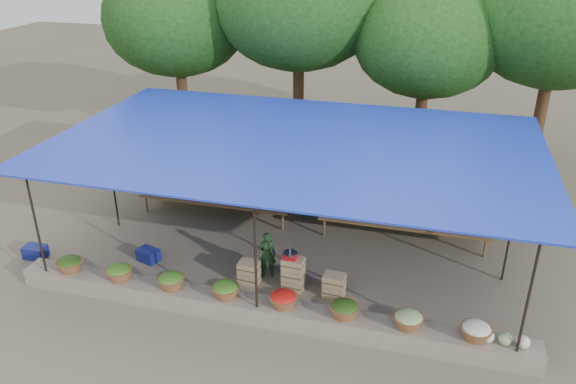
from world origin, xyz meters
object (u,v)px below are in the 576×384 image
(weighing_scale, at_px, (290,255))
(vendor_seated, at_px, (267,255))
(crate_counter, at_px, (292,277))
(blue_crate_front, at_px, (35,252))
(blue_crate_back, at_px, (148,255))

(weighing_scale, relative_size, vendor_seated, 0.29)
(crate_counter, distance_m, weighing_scale, 0.54)
(vendor_seated, bearing_deg, blue_crate_front, -11.38)
(crate_counter, height_order, weighing_scale, weighing_scale)
(weighing_scale, relative_size, blue_crate_back, 0.66)
(crate_counter, bearing_deg, blue_crate_front, -176.61)
(crate_counter, relative_size, vendor_seated, 2.13)
(crate_counter, relative_size, blue_crate_back, 4.85)
(crate_counter, height_order, blue_crate_front, crate_counter)
(crate_counter, bearing_deg, weighing_scale, 180.00)
(blue_crate_back, bearing_deg, weighing_scale, 13.28)
(crate_counter, xyz_separation_m, vendor_seated, (-0.66, 0.34, 0.25))
(weighing_scale, height_order, blue_crate_back, weighing_scale)
(blue_crate_front, distance_m, blue_crate_back, 2.72)
(crate_counter, xyz_separation_m, blue_crate_back, (-3.56, 0.22, -0.16))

